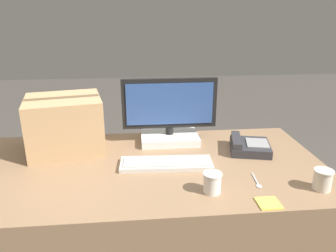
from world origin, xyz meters
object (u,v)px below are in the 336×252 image
object	(u,v)px
paper_cup_right	(323,180)
keyboard	(166,163)
monitor	(170,118)
desk_phone	(249,146)
sticky_note_pad	(268,203)
spoon	(257,183)
paper_cup_left	(212,183)
cardboard_box	(65,124)

from	to	relation	value
paper_cup_right	keyboard	bearing A→B (deg)	155.77
monitor	desk_phone	world-z (taller)	monitor
monitor	sticky_note_pad	size ratio (longest dim) A/B	6.07
paper_cup_right	sticky_note_pad	world-z (taller)	paper_cup_right
sticky_note_pad	keyboard	bearing A→B (deg)	134.85
spoon	sticky_note_pad	bearing A→B (deg)	0.14
keyboard	desk_phone	world-z (taller)	desk_phone
keyboard	desk_phone	xyz separation A→B (m)	(0.46, 0.14, 0.01)
paper_cup_left	cardboard_box	size ratio (longest dim) A/B	0.20
paper_cup_left	spoon	bearing A→B (deg)	13.60
monitor	sticky_note_pad	world-z (taller)	monitor
monitor	cardboard_box	world-z (taller)	monitor
paper_cup_right	sticky_note_pad	bearing A→B (deg)	-162.22
paper_cup_right	cardboard_box	xyz separation A→B (m)	(-1.16, 0.55, 0.10)
paper_cup_left	spoon	distance (m)	0.23
desk_phone	paper_cup_left	distance (m)	0.50
monitor	sticky_note_pad	bearing A→B (deg)	-65.11
monitor	paper_cup_left	bearing A→B (deg)	-78.51
paper_cup_right	cardboard_box	size ratio (longest dim) A/B	0.21
desk_phone	sticky_note_pad	xyz separation A→B (m)	(-0.09, -0.51, -0.03)
spoon	sticky_note_pad	size ratio (longest dim) A/B	1.55
keyboard	monitor	bearing A→B (deg)	84.21
desk_phone	sticky_note_pad	distance (m)	0.52
paper_cup_right	monitor	bearing A→B (deg)	134.09
desk_phone	paper_cup_left	world-z (taller)	paper_cup_left
paper_cup_right	cardboard_box	world-z (taller)	cardboard_box
spoon	cardboard_box	world-z (taller)	cardboard_box
paper_cup_left	desk_phone	bearing A→B (deg)	53.82
monitor	paper_cup_right	bearing A→B (deg)	-45.91
cardboard_box	paper_cup_right	bearing A→B (deg)	-25.26
desk_phone	monitor	bearing A→B (deg)	168.79
monitor	paper_cup_right	size ratio (longest dim) A/B	5.88
spoon	sticky_note_pad	world-z (taller)	sticky_note_pad
keyboard	sticky_note_pad	xyz separation A→B (m)	(0.37, -0.37, -0.01)
keyboard	sticky_note_pad	world-z (taller)	keyboard
monitor	spoon	xyz separation A→B (m)	(0.34, -0.53, -0.14)
monitor	keyboard	world-z (taller)	monitor
cardboard_box	spoon	bearing A→B (deg)	-27.49
monitor	paper_cup_right	world-z (taller)	monitor
keyboard	desk_phone	distance (m)	0.48
desk_phone	spoon	world-z (taller)	desk_phone
desk_phone	cardboard_box	size ratio (longest dim) A/B	0.58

